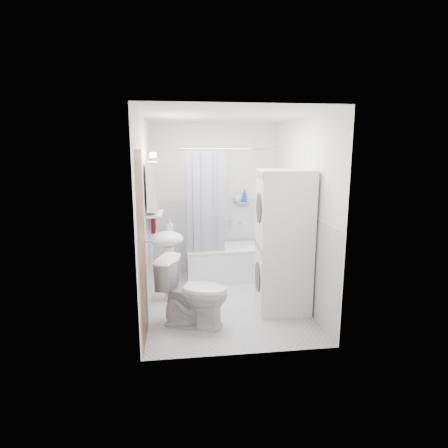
{
  "coord_description": "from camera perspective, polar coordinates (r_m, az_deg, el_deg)",
  "views": [
    {
      "loc": [
        -0.62,
        -4.64,
        2.01
      ],
      "look_at": [
        -0.0,
        0.15,
        1.03
      ],
      "focal_mm": 30.0,
      "sensor_mm": 36.0,
      "label": 1
    }
  ],
  "objects": [
    {
      "name": "wainscot",
      "position": [
        5.17,
        -0.15,
        -4.37
      ],
      "size": [
        1.98,
        2.58,
        2.58
      ],
      "color": "white",
      "rests_on": "ground"
    },
    {
      "name": "shelf",
      "position": [
        4.81,
        -10.44,
        1.59
      ],
      "size": [
        0.18,
        0.54,
        0.02
      ],
      "primitive_type": "cube",
      "color": "silver",
      "rests_on": "room_walls"
    },
    {
      "name": "shelf_cup",
      "position": [
        4.92,
        -10.39,
        2.55
      ],
      "size": [
        0.1,
        0.09,
        0.1
      ],
      "primitive_type": "imported",
      "color": "gray",
      "rests_on": "shelf"
    },
    {
      "name": "tub_spout",
      "position": [
        6.09,
        2.39,
        0.37
      ],
      "size": [
        0.04,
        0.12,
        0.04
      ],
      "primitive_type": "cylinder",
      "rotation": [
        1.57,
        0.0,
        0.0
      ],
      "color": "silver",
      "rests_on": "room_walls"
    },
    {
      "name": "shampoo_b",
      "position": [
        6.03,
        3.15,
        3.74
      ],
      "size": [
        0.08,
        0.21,
        0.08
      ],
      "primitive_type": "imported",
      "color": "navy",
      "rests_on": "shower_caddy"
    },
    {
      "name": "bathtub",
      "position": [
        5.88,
        0.96,
        -5.61
      ],
      "size": [
        1.35,
        0.64,
        0.52
      ],
      "color": "white",
      "rests_on": "ground"
    },
    {
      "name": "shelf_bottle",
      "position": [
        4.66,
        -10.55,
        1.85
      ],
      "size": [
        0.07,
        0.18,
        0.07
      ],
      "primitive_type": "imported",
      "color": "gray",
      "rests_on": "shelf"
    },
    {
      "name": "shampoo_a",
      "position": [
        6.01,
        2.03,
        3.96
      ],
      "size": [
        0.13,
        0.17,
        0.13
      ],
      "primitive_type": "imported",
      "color": "gray",
      "rests_on": "shower_caddy"
    },
    {
      "name": "room_walls",
      "position": [
        4.71,
        0.29,
        5.08
      ],
      "size": [
        2.6,
        2.6,
        2.6
      ],
      "color": "white",
      "rests_on": "ground"
    },
    {
      "name": "toilet",
      "position": [
        4.36,
        -4.63,
        -10.34
      ],
      "size": [
        0.91,
        0.69,
        0.79
      ],
      "primitive_type": "imported",
      "rotation": [
        0.0,
        0.0,
        1.24
      ],
      "color": "white",
      "rests_on": "ground"
    },
    {
      "name": "medicine_cabinet",
      "position": [
        4.77,
        -10.77,
        5.91
      ],
      "size": [
        0.13,
        0.5,
        0.71
      ],
      "color": "white",
      "rests_on": "room_walls"
    },
    {
      "name": "washer_dryer",
      "position": [
        4.68,
        9.01,
        -2.66
      ],
      "size": [
        0.67,
        0.66,
        1.76
      ],
      "rotation": [
        0.0,
        0.0,
        -0.07
      ],
      "color": "white",
      "rests_on": "ground"
    },
    {
      "name": "towel",
      "position": [
        5.18,
        -10.82,
        3.98
      ],
      "size": [
        0.07,
        0.38,
        0.91
      ],
      "color": "#5A110F",
      "rests_on": "room_walls"
    },
    {
      "name": "floor",
      "position": [
        5.09,
        0.28,
        -11.78
      ],
      "size": [
        2.6,
        2.6,
        0.0
      ],
      "primitive_type": "plane",
      "color": "silver",
      "rests_on": "ground"
    },
    {
      "name": "sink",
      "position": [
        4.97,
        -8.63,
        -3.9
      ],
      "size": [
        0.44,
        0.37,
        1.04
      ],
      "color": "white",
      "rests_on": "ground"
    },
    {
      "name": "shower_curtain",
      "position": [
        5.37,
        -2.76,
        3.31
      ],
      "size": [
        0.55,
        0.02,
        1.45
      ],
      "color": "#131C44",
      "rests_on": "curtain_rod"
    },
    {
      "name": "shower_caddy",
      "position": [
        6.03,
        2.9,
        3.26
      ],
      "size": [
        0.22,
        0.06,
        0.02
      ],
      "primitive_type": "cube",
      "color": "silver",
      "rests_on": "room_walls"
    },
    {
      "name": "door",
      "position": [
        4.22,
        -11.59,
        -2.62
      ],
      "size": [
        0.05,
        2.0,
        2.0
      ],
      "color": "brown",
      "rests_on": "ground"
    },
    {
      "name": "curtain_rod",
      "position": [
        5.36,
        1.43,
        11.36
      ],
      "size": [
        1.53,
        0.02,
        0.02
      ],
      "primitive_type": "cylinder",
      "rotation": [
        0.0,
        1.57,
        0.0
      ],
      "color": "silver",
      "rests_on": "room_walls"
    },
    {
      "name": "soap_pump",
      "position": [
        5.0,
        -8.19,
        -0.89
      ],
      "size": [
        0.08,
        0.17,
        0.08
      ],
      "primitive_type": "imported",
      "color": "gray",
      "rests_on": "sink"
    }
  ]
}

